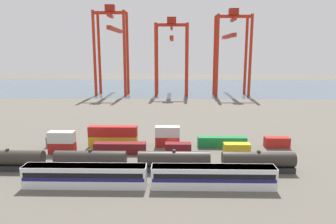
{
  "coord_description": "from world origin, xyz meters",
  "views": [
    {
      "loc": [
        0.35,
        -74.48,
        23.56
      ],
      "look_at": [
        -1.42,
        13.97,
        6.33
      ],
      "focal_mm": 33.45,
      "sensor_mm": 36.0,
      "label": 1
    }
  ],
  "objects": [
    {
      "name": "harbour_water",
      "position": [
        0.0,
        136.22,
        0.0
      ],
      "size": [
        400.0,
        110.0,
        0.01
      ],
      "primitive_type": "cube",
      "color": "#475B6B",
      "rests_on": "ground_plane"
    },
    {
      "name": "shipping_container_8",
      "position": [
        -1.31,
        0.98,
        1.3
      ],
      "size": [
        6.04,
        2.44,
        2.6
      ],
      "primitive_type": "cube",
      "color": "#AD211C",
      "rests_on": "ground_plane"
    },
    {
      "name": "freight_tank_row",
      "position": [
        -7.99,
        -15.22,
        2.08
      ],
      "size": [
        64.31,
        2.94,
        4.4
      ],
      "color": "#232326",
      "rests_on": "ground_plane"
    },
    {
      "name": "gantry_crane_central",
      "position": [
        -1.16,
        98.76,
        25.37
      ],
      "size": [
        17.96,
        33.06,
        41.21
      ],
      "color": "red",
      "rests_on": "ground_plane"
    },
    {
      "name": "shipping_container_2",
      "position": [
        -12.3,
        -4.56,
        1.3
      ],
      "size": [
        12.1,
        2.44,
        2.6
      ],
      "primitive_type": "cube",
      "color": "maroon",
      "rests_on": "ground_plane"
    },
    {
      "name": "shipping_container_5",
      "position": [
        -28.59,
        0.98,
        1.3
      ],
      "size": [
        6.04,
        2.44,
        2.6
      ],
      "primitive_type": "cube",
      "color": "slate",
      "rests_on": "ground_plane"
    },
    {
      "name": "ground_plane",
      "position": [
        0.0,
        40.0,
        0.0
      ],
      "size": [
        420.0,
        420.0,
        0.0
      ],
      "primitive_type": "plane",
      "color": "#5B564C"
    },
    {
      "name": "shipping_container_6",
      "position": [
        -14.95,
        0.98,
        1.3
      ],
      "size": [
        12.1,
        2.44,
        2.6
      ],
      "primitive_type": "cube",
      "color": "gold",
      "rests_on": "ground_plane"
    },
    {
      "name": "shipping_container_7",
      "position": [
        -14.95,
        0.98,
        3.9
      ],
      "size": [
        12.1,
        2.44,
        2.6
      ],
      "primitive_type": "cube",
      "color": "#AD211C",
      "rests_on": "shipping_container_6"
    },
    {
      "name": "gantry_crane_west",
      "position": [
        -33.58,
        99.33,
        29.16
      ],
      "size": [
        17.39,
        38.6,
        47.47
      ],
      "color": "red",
      "rests_on": "ground_plane"
    },
    {
      "name": "shipping_container_4",
      "position": [
        14.91,
        -4.56,
        1.3
      ],
      "size": [
        6.04,
        2.44,
        2.6
      ],
      "primitive_type": "cube",
      "color": "gold",
      "rests_on": "ground_plane"
    },
    {
      "name": "gantry_crane_east",
      "position": [
        31.26,
        99.27,
        27.55
      ],
      "size": [
        18.78,
        37.74,
        45.47
      ],
      "color": "red",
      "rests_on": "ground_plane"
    },
    {
      "name": "shipping_container_1",
      "position": [
        -25.9,
        -4.56,
        3.9
      ],
      "size": [
        6.04,
        2.44,
        2.6
      ],
      "primitive_type": "cube",
      "color": "silver",
      "rests_on": "shipping_container_0"
    },
    {
      "name": "shipping_container_9",
      "position": [
        -1.31,
        0.98,
        3.9
      ],
      "size": [
        6.04,
        2.44,
        2.6
      ],
      "primitive_type": "cube",
      "color": "silver",
      "rests_on": "shipping_container_8"
    },
    {
      "name": "shipping_container_3",
      "position": [
        1.31,
        -4.56,
        1.3
      ],
      "size": [
        6.04,
        2.44,
        2.6
      ],
      "primitive_type": "cube",
      "color": "maroon",
      "rests_on": "ground_plane"
    },
    {
      "name": "shipping_container_10",
      "position": [
        12.33,
        0.98,
        1.3
      ],
      "size": [
        12.1,
        2.44,
        2.6
      ],
      "primitive_type": "cube",
      "color": "#197538",
      "rests_on": "ground_plane"
    },
    {
      "name": "shipping_container_11",
      "position": [
        25.97,
        0.98,
        1.3
      ],
      "size": [
        6.04,
        2.44,
        2.6
      ],
      "primitive_type": "cube",
      "color": "#AD211C",
      "rests_on": "ground_plane"
    },
    {
      "name": "passenger_train",
      "position": [
        -4.04,
        -22.86,
        2.14
      ],
      "size": [
        44.13,
        3.14,
        3.9
      ],
      "color": "silver",
      "rests_on": "ground_plane"
    },
    {
      "name": "shipping_container_0",
      "position": [
        -25.9,
        -4.56,
        1.3
      ],
      "size": [
        6.04,
        2.44,
        2.6
      ],
      "primitive_type": "cube",
      "color": "#AD211C",
      "rests_on": "ground_plane"
    }
  ]
}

